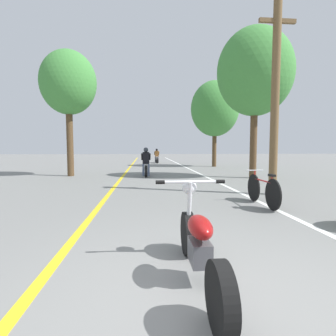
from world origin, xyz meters
The scene contains 11 objects.
ground_plane centered at (0.00, 0.00, 0.00)m, with size 120.00×120.00×0.00m, color slate.
lane_stripe_center centered at (-1.70, 12.37, 0.00)m, with size 0.14×48.00×0.01m, color yellow.
lane_stripe_edge centered at (2.39, 12.37, 0.00)m, with size 0.14×48.00×0.01m, color white.
utility_pole centered at (3.26, 5.34, 2.93)m, with size 1.10×0.24×5.68m.
roadside_tree_right_near centered at (4.48, 9.68, 4.87)m, with size 3.49×3.14×6.90m.
roadside_tree_right_far centered at (4.65, 17.27, 4.34)m, with size 3.60×3.24×6.43m.
roadside_tree_left centered at (-4.33, 11.29, 4.58)m, with size 2.72×2.45×6.19m.
motorcycle_foreground centered at (-0.03, 0.42, 0.40)m, with size 0.86×2.08×1.01m.
motorcycle_rider_lead centered at (-0.54, 11.10, 0.55)m, with size 0.50×2.02×1.44m.
motorcycle_rider_far centered at (0.52, 22.51, 0.52)m, with size 0.50×1.96×1.36m.
bicycle_parked centered at (2.28, 3.88, 0.39)m, with size 0.44×1.78×0.84m.
Camera 1 is at (-0.59, -2.23, 1.41)m, focal length 28.00 mm.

